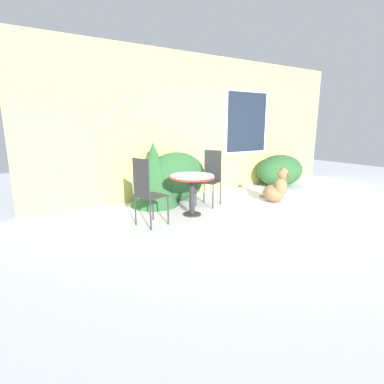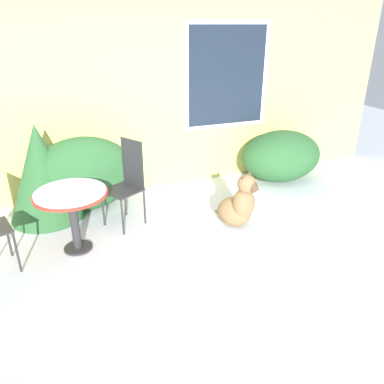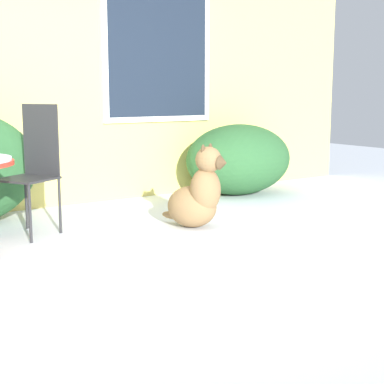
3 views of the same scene
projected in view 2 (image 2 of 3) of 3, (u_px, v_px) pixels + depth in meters
name	position (u px, v px, depth m)	size (l,w,h in m)	color
ground_plane	(212.00, 259.00, 4.09)	(16.00, 16.00, 0.00)	silver
house_wall	(156.00, 86.00, 5.35)	(8.00, 0.10, 3.06)	#E5D16B
shrub_left	(84.00, 175.00, 4.98)	(1.38, 0.68, 1.03)	#2D6033
shrub_middle	(281.00, 156.00, 6.02)	(1.32, 0.97, 0.81)	#2D6033
evergreen_bush	(42.00, 172.00, 4.74)	(0.95, 0.95, 1.25)	#2D6033
patio_table	(72.00, 201.00, 4.03)	(0.79, 0.79, 0.72)	#2D2D30
patio_chair_near_table	(127.00, 180.00, 4.63)	(0.55, 0.55, 1.08)	#2D2D30
dog	(238.00, 206.00, 4.65)	(0.53, 0.64, 0.74)	#937047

